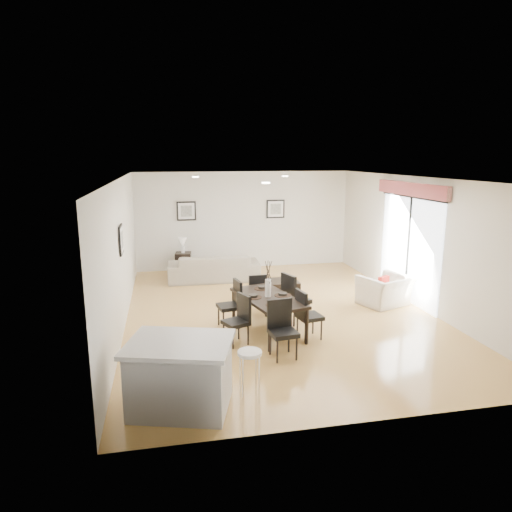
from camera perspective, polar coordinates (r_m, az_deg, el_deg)
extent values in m
plane|color=tan|center=(9.34, 2.83, -7.07)|extent=(8.00, 8.00, 0.00)
cube|color=silver|center=(12.85, -1.50, 4.49)|extent=(6.00, 0.04, 2.70)
cube|color=silver|center=(5.34, 13.67, -7.22)|extent=(6.00, 0.04, 2.70)
cube|color=silver|center=(8.75, -16.48, 0.27)|extent=(0.04, 8.00, 2.70)
cube|color=silver|center=(10.14, 19.58, 1.67)|extent=(0.04, 8.00, 2.70)
cube|color=white|center=(8.82, 3.02, 9.70)|extent=(6.00, 8.00, 0.02)
imported|color=gray|center=(11.68, -5.31, -1.42)|extent=(2.33, 0.97, 0.67)
imported|color=#EFE5CE|center=(10.09, 15.82, -4.16)|extent=(1.22, 1.14, 0.64)
imported|color=#324E21|center=(12.59, 27.13, -1.74)|extent=(0.45, 0.45, 0.67)
cube|color=black|center=(8.13, 1.51, -5.26)|extent=(1.17, 1.76, 0.05)
cylinder|color=black|center=(7.46, 1.72, -9.66)|extent=(0.06, 0.06, 0.62)
cylinder|color=black|center=(8.75, -2.81, -6.31)|extent=(0.06, 0.06, 0.62)
cylinder|color=black|center=(7.78, 6.37, -8.78)|extent=(0.06, 0.06, 0.62)
cylinder|color=black|center=(9.02, 1.32, -5.70)|extent=(0.06, 0.06, 0.62)
cube|color=black|center=(7.72, -2.55, -8.32)|extent=(0.50, 0.50, 0.07)
cube|color=black|center=(7.73, -1.52, -6.42)|extent=(0.19, 0.37, 0.45)
cylinder|color=black|center=(7.85, -4.05, -9.62)|extent=(0.03, 0.03, 0.35)
cylinder|color=black|center=(7.99, -2.19, -9.18)|extent=(0.03, 0.03, 0.35)
cylinder|color=black|center=(7.61, -2.89, -10.32)|extent=(0.03, 0.03, 0.35)
cylinder|color=black|center=(7.76, -1.00, -9.85)|extent=(0.03, 0.03, 0.35)
cube|color=black|center=(8.47, -3.40, -6.32)|extent=(0.46, 0.46, 0.07)
cube|color=black|center=(8.45, -2.31, -4.59)|extent=(0.12, 0.40, 0.47)
cylinder|color=black|center=(8.64, -4.69, -7.47)|extent=(0.03, 0.03, 0.36)
cylinder|color=black|center=(8.73, -2.72, -7.24)|extent=(0.03, 0.03, 0.36)
cylinder|color=black|center=(8.36, -4.08, -8.15)|extent=(0.03, 0.03, 0.36)
cylinder|color=black|center=(8.45, -2.05, -7.90)|extent=(0.03, 0.03, 0.36)
cube|color=black|center=(8.01, 6.71, -7.54)|extent=(0.45, 0.45, 0.07)
cube|color=black|center=(7.85, 5.64, -6.00)|extent=(0.12, 0.40, 0.47)
cylinder|color=black|center=(8.03, 8.17, -9.16)|extent=(0.03, 0.03, 0.36)
cylinder|color=black|center=(7.89, 6.19, -9.49)|extent=(0.03, 0.03, 0.36)
cylinder|color=black|center=(8.28, 7.13, -8.45)|extent=(0.03, 0.03, 0.36)
cylinder|color=black|center=(8.14, 5.20, -8.76)|extent=(0.03, 0.03, 0.36)
cube|color=black|center=(8.72, 5.07, -5.54)|extent=(0.55, 0.55, 0.08)
cube|color=black|center=(8.54, 4.08, -4.01)|extent=(0.20, 0.43, 0.52)
cylinder|color=black|center=(8.77, 6.60, -7.10)|extent=(0.03, 0.03, 0.39)
cylinder|color=black|center=(8.58, 4.79, -7.51)|extent=(0.03, 0.03, 0.39)
cylinder|color=black|center=(9.02, 5.28, -6.51)|extent=(0.03, 0.03, 0.39)
cylinder|color=black|center=(8.84, 3.50, -6.89)|extent=(0.03, 0.03, 0.39)
cube|color=black|center=(7.22, 3.44, -9.58)|extent=(0.46, 0.46, 0.07)
cube|color=black|center=(7.29, 2.95, -7.21)|extent=(0.41, 0.10, 0.49)
cylinder|color=black|center=(7.12, 2.68, -11.86)|extent=(0.03, 0.03, 0.37)
cylinder|color=black|center=(7.39, 1.78, -10.90)|extent=(0.03, 0.03, 0.37)
cylinder|color=black|center=(7.23, 5.10, -11.50)|extent=(0.03, 0.03, 0.37)
cylinder|color=black|center=(7.50, 4.12, -10.58)|extent=(0.03, 0.03, 0.37)
cube|color=black|center=(9.21, 0.00, -4.90)|extent=(0.39, 0.39, 0.06)
cube|color=black|center=(9.00, 0.27, -3.77)|extent=(0.37, 0.07, 0.44)
cylinder|color=black|center=(9.45, 0.63, -5.75)|extent=(0.03, 0.03, 0.34)
cylinder|color=black|center=(9.18, 1.12, -6.30)|extent=(0.03, 0.03, 0.34)
cylinder|color=black|center=(9.38, -1.09, -5.89)|extent=(0.03, 0.03, 0.34)
cylinder|color=black|center=(9.11, -0.65, -6.45)|extent=(0.03, 0.03, 0.34)
cylinder|color=white|center=(8.07, 1.52, -4.02)|extent=(0.11, 0.11, 0.31)
cylinder|color=#2F1F14|center=(8.18, 3.36, -4.93)|extent=(0.31, 0.31, 0.01)
cylinder|color=black|center=(8.17, 3.36, -4.75)|extent=(0.16, 0.16, 0.04)
cylinder|color=#2F1F14|center=(8.58, 0.78, -4.09)|extent=(0.31, 0.31, 0.01)
cylinder|color=black|center=(8.57, 0.78, -3.91)|extent=(0.16, 0.16, 0.04)
cylinder|color=#2F1F14|center=(8.06, -0.36, -5.17)|extent=(0.31, 0.31, 0.01)
cylinder|color=black|center=(8.06, -0.36, -4.98)|extent=(0.16, 0.16, 0.04)
cylinder|color=#2F1F14|center=(7.66, 2.35, -6.13)|extent=(0.31, 0.31, 0.01)
cylinder|color=black|center=(7.65, 2.35, -5.94)|extent=(0.16, 0.16, 0.04)
cube|color=black|center=(10.19, 2.44, -4.21)|extent=(1.03, 0.64, 0.40)
cube|color=black|center=(12.56, -9.06, -0.82)|extent=(0.46, 0.46, 0.55)
cylinder|color=white|center=(12.48, -9.12, 0.81)|extent=(0.10, 0.10, 0.18)
cone|color=white|center=(12.44, -9.15, 1.73)|extent=(0.21, 0.21, 0.23)
cube|color=#AF1F16|center=(9.92, 15.65, -3.28)|extent=(0.30, 0.23, 0.29)
cube|color=#BABABC|center=(5.95, -9.41, -14.72)|extent=(1.37, 1.17, 0.83)
cube|color=silver|center=(5.76, -9.56, -10.78)|extent=(1.49, 1.29, 0.06)
cylinder|color=white|center=(5.92, -0.80, -12.01)|extent=(0.31, 0.31, 0.05)
cylinder|color=silver|center=(6.18, 0.01, -14.34)|extent=(0.02, 0.02, 0.66)
cylinder|color=silver|center=(6.14, -1.96, -14.50)|extent=(0.02, 0.02, 0.66)
cylinder|color=silver|center=(5.96, -1.61, -15.39)|extent=(0.02, 0.02, 0.66)
cylinder|color=silver|center=(6.00, 0.41, -15.21)|extent=(0.02, 0.02, 0.66)
cube|color=black|center=(12.60, -8.70, 5.58)|extent=(0.52, 0.03, 0.52)
cube|color=white|center=(12.60, -8.70, 5.58)|extent=(0.44, 0.04, 0.44)
cube|color=#5A5B56|center=(12.60, -8.70, 5.58)|extent=(0.30, 0.04, 0.30)
cube|color=black|center=(12.96, 2.46, 5.90)|extent=(0.52, 0.03, 0.52)
cube|color=white|center=(12.96, 2.46, 5.90)|extent=(0.44, 0.04, 0.44)
cube|color=#5A5B56|center=(12.96, 2.46, 5.90)|extent=(0.30, 0.04, 0.30)
cube|color=black|center=(8.50, -16.51, 1.98)|extent=(0.03, 0.52, 0.52)
cube|color=white|center=(8.50, -16.51, 1.98)|extent=(0.04, 0.44, 0.44)
cube|color=#5A5B56|center=(8.50, -16.51, 1.98)|extent=(0.04, 0.30, 0.30)
cube|color=white|center=(10.43, 18.56, 0.76)|extent=(0.02, 2.40, 2.25)
cube|color=black|center=(10.42, 18.46, 0.75)|extent=(0.03, 0.05, 2.25)
cube|color=black|center=(10.26, 18.90, 7.03)|extent=(0.03, 2.50, 0.05)
cube|color=maroon|center=(10.23, 18.77, 7.92)|extent=(0.10, 2.70, 0.28)
plane|color=gray|center=(11.81, 26.74, -4.25)|extent=(6.00, 6.00, 0.00)
cube|color=brown|center=(14.09, 24.56, 2.64)|extent=(0.35, 0.35, 2.00)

